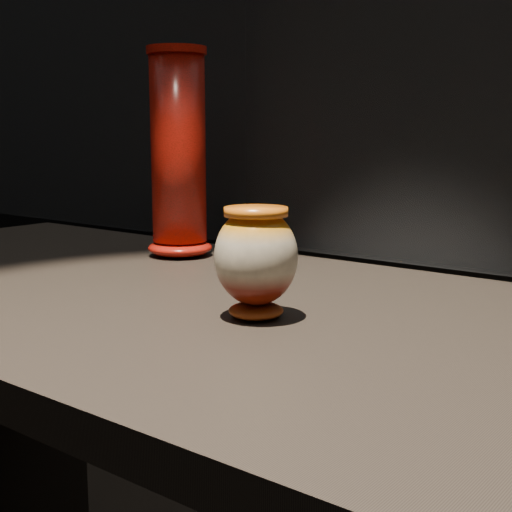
{
  "coord_description": "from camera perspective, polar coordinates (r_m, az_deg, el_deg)",
  "views": [
    {
      "loc": [
        0.66,
        -0.79,
        1.15
      ],
      "look_at": [
        0.08,
        -0.05,
        0.99
      ],
      "focal_mm": 50.0,
      "sensor_mm": 36.0,
      "label": 1
    }
  ],
  "objects": [
    {
      "name": "tall_vase",
      "position": [
        1.43,
        -6.22,
        7.88
      ],
      "size": [
        0.17,
        0.17,
        0.41
      ],
      "rotation": [
        0.0,
        0.0,
        -0.38
      ],
      "color": "red",
      "rests_on": "display_plinth"
    },
    {
      "name": "display_plinth",
      "position": [
        1.15,
        -1.91,
        -16.87
      ],
      "size": [
        2.0,
        0.8,
        0.9
      ],
      "color": "black",
      "rests_on": "ground"
    },
    {
      "name": "main_vase",
      "position": [
        0.95,
        0.0,
        -0.16
      ],
      "size": [
        0.12,
        0.12,
        0.15
      ],
      "rotation": [
        0.0,
        0.0,
        0.07
      ],
      "color": "maroon",
      "rests_on": "display_plinth"
    }
  ]
}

